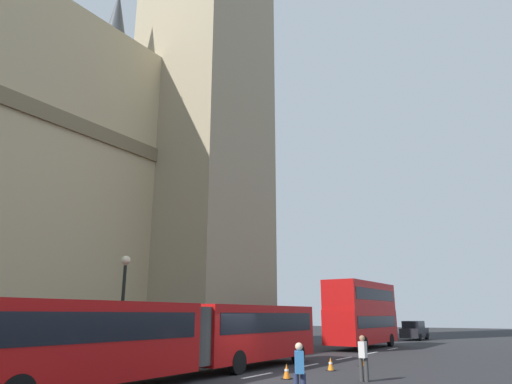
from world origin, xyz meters
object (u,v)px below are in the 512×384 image
Objects in this scene: traffic_cone_west at (287,371)px; pedestrian_near_cones at (299,371)px; articulated_bus at (184,333)px; traffic_cone_middle at (331,364)px; pedestrian_by_kerb at (363,356)px; double_decker_bus at (362,311)px; street_lamp at (123,302)px; traffic_cone_east at (362,360)px; sedan_lead at (414,330)px.

pedestrian_near_cones is at bearing -146.25° from traffic_cone_west.
articulated_bus reaches higher than traffic_cone_middle.
pedestrian_by_kerb reaches higher than traffic_cone_middle.
double_decker_bus reaches higher than articulated_bus.
pedestrian_by_kerb reaches higher than traffic_cone_west.
articulated_bus is 4.72m from street_lamp.
articulated_bus is at bearing 151.99° from traffic_cone_east.
sedan_lead is at bearing 11.40° from pedestrian_by_kerb.
traffic_cone_west is 3.50m from traffic_cone_middle.
traffic_cone_east is 5.43m from pedestrian_by_kerb.
double_decker_bus reaches higher than traffic_cone_west.
pedestrian_near_cones is at bearing -161.25° from traffic_cone_middle.
double_decker_bus is 12.97m from traffic_cone_east.
traffic_cone_middle is 8.51m from pedestrian_near_cones.
traffic_cone_east is 0.34× the size of pedestrian_by_kerb.
double_decker_bus reaches higher than sedan_lead.
traffic_cone_middle is 0.34× the size of pedestrian_near_cones.
sedan_lead is 28.86m from traffic_cone_middle.
street_lamp reaches higher than articulated_bus.
street_lamp is 11.41m from pedestrian_by_kerb.
traffic_cone_middle is 0.11× the size of street_lamp.
traffic_cone_west is at bearing -173.89° from sedan_lead.
traffic_cone_middle is at bearing 18.75° from pedestrian_near_cones.
traffic_cone_east is (-11.97, -4.38, -2.43)m from double_decker_bus.
articulated_bus is at bearing -180.00° from double_decker_bus.
street_lamp reaches higher than sedan_lead.
traffic_cone_middle is 2.60m from traffic_cone_east.
traffic_cone_west and traffic_cone_east have the same top height.
pedestrian_near_cones is (-10.59, -2.21, 0.63)m from traffic_cone_east.
double_decker_bus is 16.03× the size of traffic_cone_middle.
traffic_cone_west and traffic_cone_middle have the same top height.
double_decker_bus is at bearing 11.14° from traffic_cone_west.
traffic_cone_middle is at bearing 45.58° from pedestrian_by_kerb.
pedestrian_by_kerb is at bearing -159.42° from double_decker_bus.
double_decker_bus is 16.03× the size of traffic_cone_east.
double_decker_bus reaches higher than traffic_cone_middle.
pedestrian_near_cones reaches higher than traffic_cone_west.
pedestrian_by_kerb is at bearing -76.18° from street_lamp.
street_lamp reaches higher than traffic_cone_east.
traffic_cone_west is at bearing -58.16° from articulated_bus.
street_lamp is at bearing 121.57° from traffic_cone_middle.
traffic_cone_middle and traffic_cone_east have the same top height.
double_decker_bus is (20.20, 0.00, 0.96)m from articulated_bus.
traffic_cone_middle is at bearing -58.43° from street_lamp.
street_lamp is (0.55, 4.51, 1.31)m from articulated_bus.
double_decker_bus is at bearing 179.55° from sedan_lead.
traffic_cone_east is at bearing -7.89° from traffic_cone_west.
street_lamp is at bearing 83.10° from articulated_bus.
sedan_lead is 7.59× the size of traffic_cone_west.
street_lamp is (-5.14, 8.36, 2.77)m from traffic_cone_middle.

